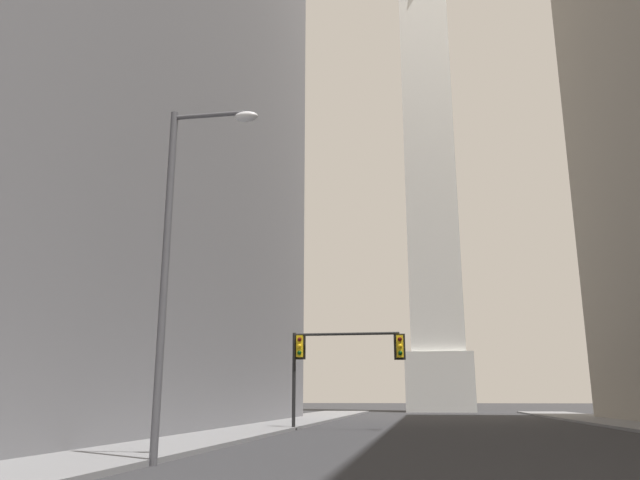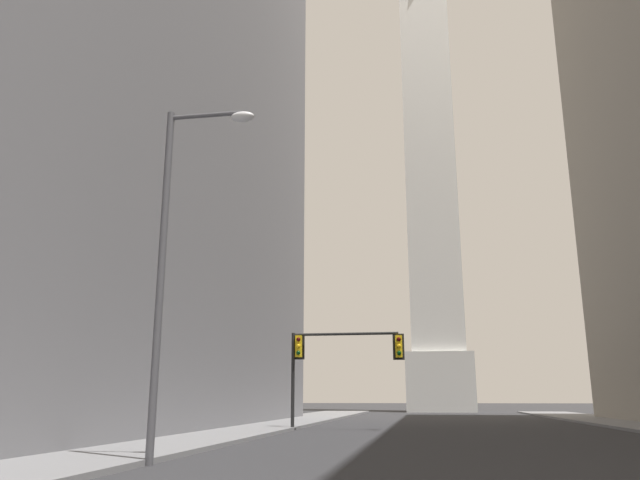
# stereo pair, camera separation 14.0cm
# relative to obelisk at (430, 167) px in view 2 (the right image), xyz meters

# --- Properties ---
(sidewalk_left) EXTENTS (5.00, 91.04, 0.15)m
(sidewalk_left) POSITION_rel_obelisk_xyz_m (-10.59, -48.55, -30.11)
(sidewalk_left) COLOR slate
(sidewalk_left) RESTS_ON ground_plane
(obelisk) EXTENTS (7.70, 7.70, 63.54)m
(obelisk) POSITION_rel_obelisk_xyz_m (0.00, 0.00, 0.00)
(obelisk) COLOR silver
(obelisk) RESTS_ON ground_plane
(traffic_light_mid_left) EXTENTS (5.92, 0.52, 4.87)m
(traffic_light_mid_left) POSITION_rel_obelisk_xyz_m (-6.16, -43.90, -26.45)
(traffic_light_mid_left) COLOR black
(traffic_light_mid_left) RESTS_ON ground_plane
(street_lamp) EXTENTS (2.46, 0.36, 9.16)m
(street_lamp) POSITION_rel_obelisk_xyz_m (-7.70, -61.14, -24.69)
(street_lamp) COLOR #4C4C51
(street_lamp) RESTS_ON ground_plane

